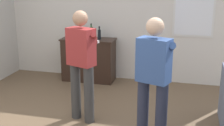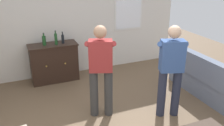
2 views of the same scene
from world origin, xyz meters
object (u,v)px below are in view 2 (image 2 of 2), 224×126
bottle_liquor_amber (63,39)px  person_standing_right (171,68)px  bottle_wine_green (44,40)px  person_standing_left (101,67)px  couch (219,87)px  sideboard_cabinet (54,62)px  bottle_spirits_clear (56,39)px

bottle_liquor_amber → person_standing_right: (1.37, -2.27, -0.07)m
bottle_wine_green → bottle_liquor_amber: size_ratio=1.04×
person_standing_left → person_standing_right: (1.11, -0.48, 0.00)m
couch → person_standing_left: person_standing_left is taller
sideboard_cabinet → person_standing_left: (0.50, -1.80, 0.49)m
bottle_liquor_amber → sideboard_cabinet: bearing=176.9°
couch → bottle_spirits_clear: bearing=139.5°
bottle_liquor_amber → person_standing_right: bearing=-58.8°
sideboard_cabinet → bottle_wine_green: size_ratio=3.95×
sideboard_cabinet → person_standing_right: 2.84m
sideboard_cabinet → person_standing_right: size_ratio=0.66×
bottle_liquor_amber → person_standing_right: person_standing_right is taller
person_standing_right → sideboard_cabinet: bearing=125.4°
bottle_wine_green → bottle_spirits_clear: bearing=-12.4°
bottle_wine_green → bottle_liquor_amber: bearing=-3.6°
couch → person_standing_right: person_standing_right is taller
bottle_spirits_clear → couch: bearing=-40.5°
bottle_wine_green → person_standing_right: (1.79, -2.29, -0.07)m
bottle_wine_green → person_standing_right: person_standing_right is taller
couch → sideboard_cabinet: bearing=139.9°
couch → sideboard_cabinet: 3.62m
bottle_liquor_amber → bottle_spirits_clear: bearing=-169.6°
couch → person_standing_left: (-2.26, 0.53, 0.59)m
bottle_wine_green → person_standing_right: size_ratio=0.17×
sideboard_cabinet → person_standing_right: (1.62, -2.28, 0.49)m
bottle_spirits_clear → bottle_wine_green: bearing=167.6°
bottle_wine_green → person_standing_left: 1.94m
bottle_spirits_clear → person_standing_right: person_standing_right is taller
person_standing_left → person_standing_right: bearing=-23.3°
bottle_wine_green → bottle_spirits_clear: 0.26m
couch → bottle_wine_green: (-2.94, 2.35, 0.66)m
sideboard_cabinet → bottle_liquor_amber: (0.24, -0.01, 0.55)m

